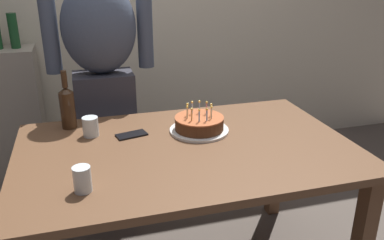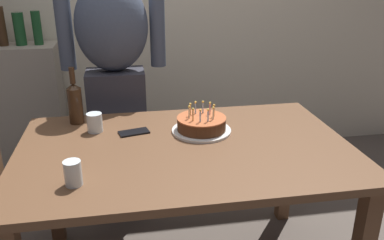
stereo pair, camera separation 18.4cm
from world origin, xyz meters
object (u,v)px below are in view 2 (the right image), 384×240
Objects in this scene: water_glass_near at (73,173)px; wine_bottle at (75,102)px; birthday_cake at (201,125)px; water_glass_far at (95,123)px; cell_phone at (134,132)px; person_man_bearded at (115,78)px.

wine_bottle reaches higher than water_glass_near.
birthday_cake is at bearing -20.34° from wine_bottle.
water_glass_near is at bearing -96.02° from water_glass_far.
wine_bottle reaches higher than birthday_cake.
cell_phone is (0.28, -0.19, -0.11)m from wine_bottle.
person_man_bearded reaches higher than wine_bottle.
water_glass_far is at bearing 77.69° from person_man_bearded.
water_glass_far reaches higher than cell_phone.
cell_phone is at bearing -16.03° from water_glass_far.
birthday_cake reaches higher than water_glass_far.
person_man_bearded is (0.16, 0.98, 0.09)m from water_glass_near.
birthday_cake is 0.17× the size of person_man_bearded.
person_man_bearded is (0.10, 0.47, 0.09)m from water_glass_far.
cell_phone is at bearing 173.17° from birthday_cake.
birthday_cake is 0.65m from wine_bottle.
cell_phone is (-0.33, 0.04, -0.03)m from birthday_cake.
water_glass_near reaches higher than water_glass_far.
person_man_bearded reaches higher than cell_phone.
wine_bottle is 2.03× the size of cell_phone.
wine_bottle is at bearing 126.34° from water_glass_far.
water_glass_near reaches higher than cell_phone.
wine_bottle is (-0.10, 0.13, 0.07)m from water_glass_far.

